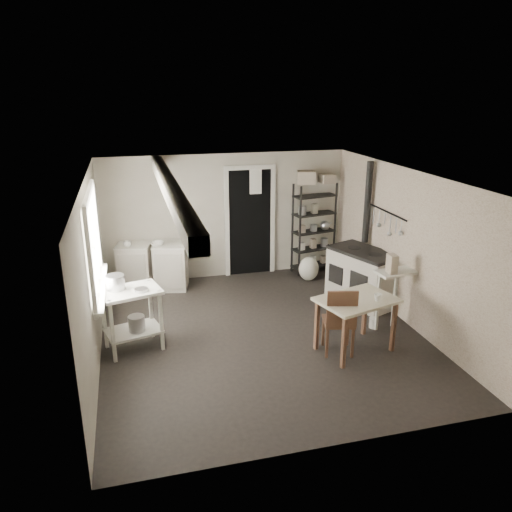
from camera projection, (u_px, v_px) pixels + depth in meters
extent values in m
plane|color=black|center=(261.00, 334.00, 7.28)|extent=(5.00, 5.00, 0.00)
plane|color=beige|center=(262.00, 177.00, 6.54)|extent=(5.00, 5.00, 0.00)
cube|color=#B7B09C|center=(226.00, 216.00, 9.20)|extent=(4.50, 0.02, 2.30)
cube|color=#B7B09C|center=(332.00, 345.00, 4.62)|extent=(4.50, 0.02, 2.30)
cube|color=#B7B09C|center=(92.00, 274.00, 6.37)|extent=(0.02, 5.00, 2.30)
cube|color=#B7B09C|center=(407.00, 247.00, 7.45)|extent=(0.02, 5.00, 2.30)
cylinder|color=#AFAFB1|center=(116.00, 285.00, 6.59)|extent=(0.30, 0.30, 0.26)
cylinder|color=#AFAFB1|center=(142.00, 292.00, 6.57)|extent=(0.23, 0.23, 0.10)
cylinder|color=#AFAFB1|center=(137.00, 324.00, 6.71)|extent=(0.27, 0.27, 0.24)
imported|color=white|center=(157.00, 238.00, 8.56)|extent=(0.32, 0.32, 0.08)
imported|color=white|center=(127.00, 239.00, 8.47)|extent=(0.18, 0.18, 0.11)
imported|color=white|center=(301.00, 204.00, 9.25)|extent=(0.08, 0.08, 0.18)
cube|color=#BFB19A|center=(307.00, 168.00, 9.14)|extent=(0.41, 0.38, 0.23)
cube|color=#BFB19A|center=(328.00, 168.00, 9.20)|extent=(0.28, 0.26, 0.16)
cube|color=#BFB19A|center=(392.00, 265.00, 7.11)|extent=(0.12, 0.19, 0.27)
imported|color=white|center=(378.00, 298.00, 6.51)|extent=(0.12, 0.12, 0.10)
ellipsoid|color=silver|center=(309.00, 268.00, 9.22)|extent=(0.47, 0.44, 0.45)
cylinder|color=white|center=(373.00, 323.00, 7.44)|extent=(0.14, 0.14, 0.16)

